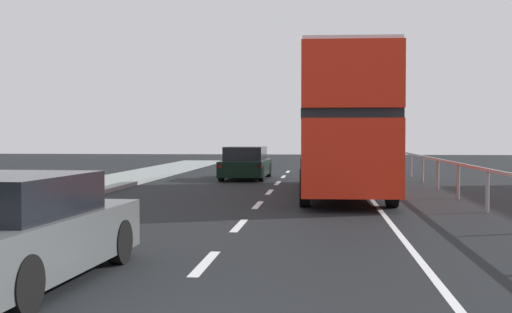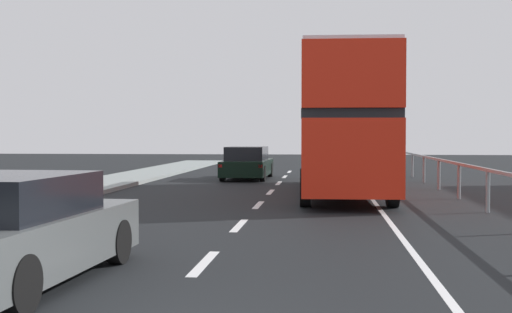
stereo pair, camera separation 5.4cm
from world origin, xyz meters
name	(u,v)px [view 2 (the right image)]	position (x,y,z in m)	size (l,w,h in m)	color
lane_paint_markings	(333,222)	(1.93, 8.54, 0.00)	(3.29, 46.00, 0.01)	silver
bridge_side_railing	(508,182)	(5.68, 9.00, 0.87)	(0.10, 42.00, 1.07)	gray
double_decker_bus_red	(341,122)	(2.28, 15.64, 2.27)	(2.77, 11.13, 4.24)	red
hatchback_car_near	(12,231)	(-2.15, 2.05, 0.67)	(2.06, 4.38, 1.38)	#4D5152
sedan_car_ahead	(247,163)	(-1.50, 22.71, 0.66)	(1.90, 4.60, 1.38)	black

